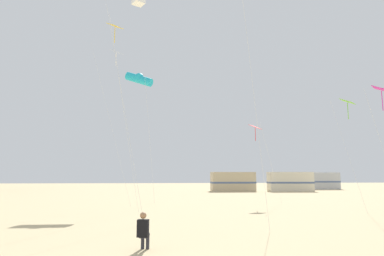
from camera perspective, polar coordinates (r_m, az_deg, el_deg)
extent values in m
cube|color=black|center=(10.87, -8.25, -16.33)|extent=(0.38, 0.28, 0.52)
sphere|color=#9E704C|center=(10.82, -8.21, -14.34)|extent=(0.20, 0.20, 0.20)
cylinder|color=#2D2D38|center=(11.06, -7.63, -17.45)|extent=(0.20, 0.38, 0.13)
cylinder|color=#2D2D38|center=(11.26, -7.47, -18.48)|extent=(0.11, 0.11, 0.42)
cylinder|color=#2D2D38|center=(11.10, -8.47, -17.41)|extent=(0.20, 0.38, 0.13)
cylinder|color=#2D2D38|center=(11.29, -8.30, -18.43)|extent=(0.11, 0.11, 0.42)
cylinder|color=silver|center=(23.72, 24.75, -4.07)|extent=(1.34, 1.20, 7.20)
cube|color=#72D12D|center=(25.04, 24.66, 4.07)|extent=(1.22, 1.22, 0.40)
cylinder|color=#72D12D|center=(24.92, 24.75, 2.60)|extent=(0.04, 0.04, 1.10)
cylinder|color=silver|center=(27.89, -7.13, -1.94)|extent=(0.96, 2.00, 10.38)
cylinder|color=#1EB2D1|center=(29.39, -8.89, 8.10)|extent=(2.55, 1.70, 1.48)
sphere|color=#1EB2D1|center=(29.43, -8.88, 8.38)|extent=(0.76, 0.76, 0.76)
cylinder|color=silver|center=(21.64, -11.37, 2.50)|extent=(2.01, 1.74, 12.32)
cube|color=yellow|center=(24.53, -12.82, 16.37)|extent=(1.22, 1.22, 0.40)
cylinder|color=yellow|center=(24.27, -12.87, 14.98)|extent=(0.04, 0.04, 1.10)
cylinder|color=silver|center=(17.61, -11.66, 5.25)|extent=(2.52, 1.26, 12.52)
cube|color=white|center=(20.85, -8.99, 20.43)|extent=(0.82, 0.82, 0.44)
cylinder|color=silver|center=(14.80, 9.88, 9.64)|extent=(1.45, 0.64, 13.45)
cylinder|color=silver|center=(26.82, -13.56, 0.91)|extent=(3.43, 0.12, 12.66)
cube|color=white|center=(30.06, -12.62, 12.40)|extent=(1.22, 1.22, 0.40)
cylinder|color=white|center=(29.84, -12.66, 11.23)|extent=(0.04, 0.04, 1.10)
cylinder|color=silver|center=(20.13, 29.57, -3.53)|extent=(1.06, 1.04, 6.96)
cube|color=#D826A5|center=(21.34, 29.23, 5.72)|extent=(1.22, 1.22, 0.40)
cylinder|color=#D826A5|center=(21.20, 29.35, 4.01)|extent=(0.04, 0.04, 1.10)
cylinder|color=silver|center=(28.26, 13.16, -5.94)|extent=(2.24, 1.83, 6.38)
cube|color=red|center=(29.32, 10.58, 0.18)|extent=(1.22, 1.22, 0.40)
cylinder|color=red|center=(29.23, 10.61, -1.08)|extent=(0.04, 0.04, 1.10)
cube|color=#C6B28C|center=(51.11, 6.90, -8.94)|extent=(6.45, 2.45, 2.80)
cube|color=#4C608C|center=(51.11, 6.90, -9.09)|extent=(6.49, 2.49, 0.24)
cube|color=beige|center=(52.65, 16.18, -8.65)|extent=(6.48, 2.53, 2.80)
cube|color=#4C608C|center=(52.65, 16.18, -8.80)|extent=(6.52, 2.57, 0.24)
cube|color=#B7BABF|center=(62.08, 20.61, -8.32)|extent=(6.44, 2.42, 2.80)
cube|color=#4C608C|center=(62.08, 20.62, -8.45)|extent=(6.48, 2.46, 0.24)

